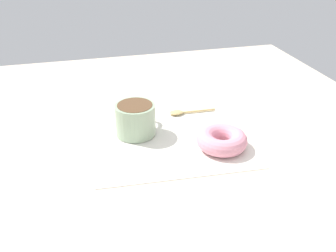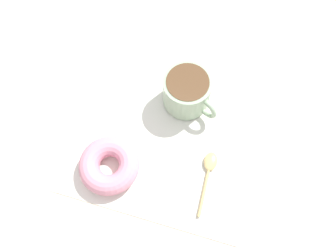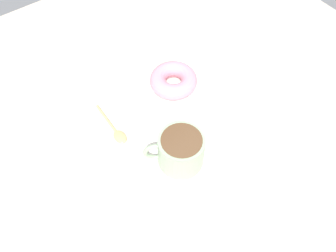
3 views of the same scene
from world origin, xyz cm
name	(u,v)px [view 1 (image 1 of 3)]	position (x,y,z in cm)	size (l,w,h in cm)	color
ground_plane	(159,143)	(0.00, 0.00, -1.00)	(120.00, 120.00, 2.00)	beige
napkin	(168,134)	(-2.51, -1.20, 0.15)	(34.00, 34.00, 0.30)	white
coffee_cup	(136,118)	(4.44, -3.35, 4.06)	(9.03, 11.00, 7.23)	#9EB793
donut	(222,140)	(-12.14, 7.32, 2.14)	(10.82, 10.82, 3.68)	pink
spoon	(182,112)	(-8.50, -10.19, 0.70)	(11.98, 2.50, 0.90)	#D8B772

